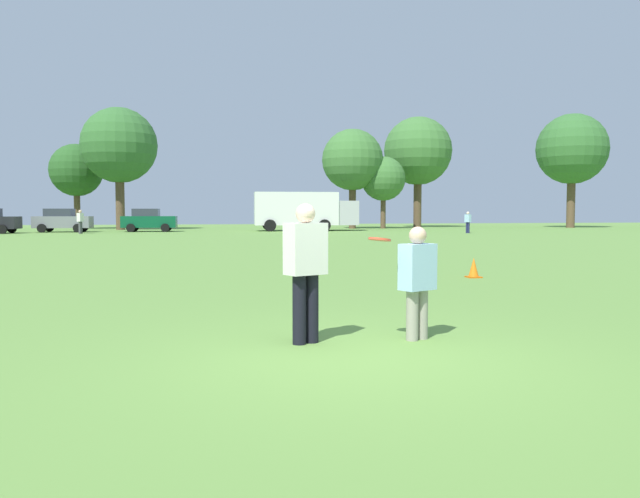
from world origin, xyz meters
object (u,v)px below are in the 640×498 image
object	(u,v)px
player_defender	(417,277)
parked_car_mid_right	(62,220)
bystander_sideline_watcher	(80,220)
box_truck	(303,210)
bystander_far_jogger	(468,221)
traffic_cone	(474,268)
parked_car_near_right	(149,220)
frisbee	(380,239)
player_thrower	(306,265)

from	to	relation	value
player_defender	parked_car_mid_right	bearing A→B (deg)	105.17
parked_car_mid_right	bystander_sideline_watcher	distance (m)	4.56
bystander_sideline_watcher	box_truck	bearing A→B (deg)	11.55
box_truck	bystander_far_jogger	size ratio (longest dim) A/B	5.44
traffic_cone	box_truck	bearing A→B (deg)	85.56
bystander_far_jogger	parked_car_near_right	bearing A→B (deg)	159.76
traffic_cone	parked_car_near_right	distance (m)	38.86
frisbee	bystander_sideline_watcher	size ratio (longest dim) A/B	0.16
player_thrower	box_truck	bearing A→B (deg)	79.34
frisbee	traffic_cone	size ratio (longest dim) A/B	0.57
player_defender	frisbee	distance (m)	0.71
frisbee	bystander_far_jogger	distance (m)	40.13
box_truck	bystander_far_jogger	xyz separation A→B (m)	(10.82, -8.12, -0.85)
traffic_cone	parked_car_mid_right	world-z (taller)	parked_car_mid_right
box_truck	player_thrower	bearing A→B (deg)	-100.66
frisbee	parked_car_near_right	distance (m)	44.63
player_thrower	traffic_cone	xyz separation A→B (m)	(5.34, 6.50, -0.71)
player_thrower	parked_car_mid_right	world-z (taller)	parked_car_mid_right
parked_car_mid_right	box_truck	xyz separation A→B (m)	(18.90, -0.65, 0.83)
player_thrower	frisbee	world-z (taller)	player_thrower
parked_car_near_right	box_truck	distance (m)	12.45
frisbee	traffic_cone	distance (m)	8.10
bystander_far_jogger	traffic_cone	bearing A→B (deg)	-115.23
frisbee	bystander_sideline_watcher	xyz separation A→B (m)	(-9.57, 40.43, -0.27)
parked_car_near_right	frisbee	bearing A→B (deg)	-83.51
frisbee	parked_car_mid_right	distance (m)	46.01
player_defender	traffic_cone	size ratio (longest dim) A/B	2.90
frisbee	player_defender	bearing A→B (deg)	10.28
player_defender	bystander_sideline_watcher	distance (m)	41.58
traffic_cone	frisbee	bearing A→B (deg)	-123.86
traffic_cone	parked_car_near_right	size ratio (longest dim) A/B	0.11
player_defender	parked_car_near_right	xyz separation A→B (m)	(-5.56, 44.24, 0.15)
player_thrower	bystander_sideline_watcher	bearing A→B (deg)	102.21
traffic_cone	parked_car_mid_right	distance (m)	41.12
parked_car_mid_right	parked_car_near_right	size ratio (longest dim) A/B	1.00
player_thrower	parked_car_near_right	size ratio (longest dim) A/B	0.39
parked_car_mid_right	parked_car_near_right	distance (m)	6.49
frisbee	bystander_sideline_watcher	world-z (taller)	bystander_sideline_watcher
box_truck	parked_car_near_right	bearing A→B (deg)	177.94
parked_car_near_right	bystander_sideline_watcher	distance (m)	5.99
traffic_cone	parked_car_mid_right	xyz separation A→B (m)	(-16.01, 37.87, 0.69)
traffic_cone	bystander_sideline_watcher	world-z (taller)	bystander_sideline_watcher
frisbee	parked_car_near_right	world-z (taller)	parked_car_near_right
player_defender	player_thrower	bearing A→B (deg)	176.91
player_thrower	parked_car_near_right	bearing A→B (deg)	95.41
player_defender	traffic_cone	bearing A→B (deg)	58.95
player_thrower	box_truck	xyz separation A→B (m)	(8.23, 43.72, 0.81)
parked_car_mid_right	player_defender	bearing A→B (deg)	-74.83
parked_car_near_right	box_truck	size ratio (longest dim) A/B	0.50
parked_car_mid_right	box_truck	world-z (taller)	box_truck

